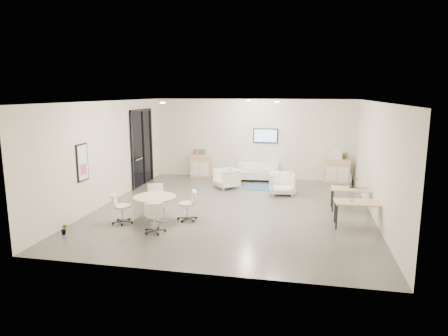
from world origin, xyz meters
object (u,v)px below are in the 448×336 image
(sideboard_right, at_px, (337,171))
(desk_front, at_px, (361,204))
(round_table, at_px, (155,200))
(armchair_right, at_px, (282,182))
(sideboard_left, at_px, (201,166))
(desk_rear, at_px, (353,191))
(armchair_left, at_px, (226,177))
(loveseat, at_px, (258,172))

(sideboard_right, height_order, desk_front, sideboard_right)
(desk_front, xyz_separation_m, round_table, (-5.38, -0.61, 0.00))
(armchair_right, bearing_deg, round_table, -141.14)
(sideboard_left, distance_m, desk_rear, 6.76)
(sideboard_left, distance_m, armchair_left, 2.21)
(sideboard_right, bearing_deg, armchair_right, -131.40)
(armchair_left, height_order, round_table, armchair_left)
(desk_rear, distance_m, round_table, 5.79)
(armchair_right, relative_size, round_table, 0.73)
(desk_rear, bearing_deg, sideboard_left, 149.58)
(sideboard_right, bearing_deg, desk_rear, -87.08)
(armchair_right, bearing_deg, armchair_left, 154.76)
(armchair_left, relative_size, desk_front, 0.58)
(loveseat, distance_m, armchair_left, 1.83)
(loveseat, relative_size, desk_front, 1.22)
(loveseat, distance_m, desk_front, 6.09)
(sideboard_left, height_order, desk_front, sideboard_left)
(sideboard_left, height_order, loveseat, sideboard_left)
(round_table, bearing_deg, sideboard_left, 92.69)
(desk_rear, height_order, round_table, round_table)
(sideboard_right, height_order, loveseat, sideboard_right)
(sideboard_left, relative_size, armchair_right, 1.12)
(loveseat, distance_m, round_table, 6.15)
(sideboard_left, xyz_separation_m, desk_front, (5.66, -5.30, 0.15))
(desk_rear, bearing_deg, desk_front, -86.15)
(loveseat, bearing_deg, armchair_left, -127.79)
(desk_front, bearing_deg, armchair_left, 136.05)
(sideboard_right, bearing_deg, round_table, -131.21)
(armchair_left, relative_size, round_table, 0.68)
(sideboard_left, relative_size, desk_rear, 0.73)
(desk_rear, bearing_deg, armchair_right, 148.81)
(sideboard_left, distance_m, armchair_right, 4.14)
(sideboard_right, bearing_deg, desk_front, -87.72)
(sideboard_left, relative_size, armchair_left, 1.19)
(sideboard_right, relative_size, loveseat, 0.57)
(sideboard_left, bearing_deg, sideboard_right, -0.12)
(sideboard_left, height_order, sideboard_right, sideboard_right)
(armchair_right, distance_m, desk_rear, 2.63)
(loveseat, bearing_deg, desk_front, -62.62)
(desk_front, bearing_deg, sideboard_right, 88.67)
(loveseat, xyz_separation_m, armchair_left, (-1.00, -1.54, 0.07))
(armchair_left, bearing_deg, loveseat, 107.96)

